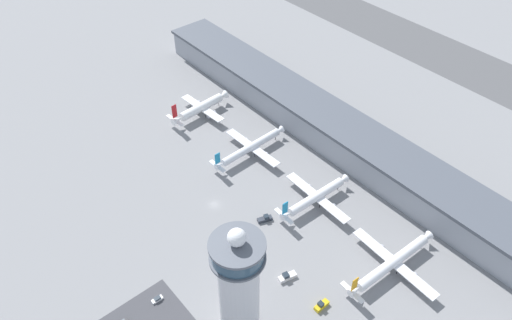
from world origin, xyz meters
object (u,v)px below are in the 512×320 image
object	(u,v)px
airplane_gate_alpha	(201,108)
airplane_gate_charlie	(316,197)
airplane_gate_delta	(393,263)
service_truck_fuel	(321,305)
service_truck_catering	(287,277)
airplane_gate_bravo	(251,147)
car_green_van	(157,299)
control_tower	(239,286)
service_truck_baggage	(265,219)

from	to	relation	value
airplane_gate_alpha	airplane_gate_charlie	distance (m)	84.64
airplane_gate_delta	service_truck_fuel	world-z (taller)	airplane_gate_delta
airplane_gate_alpha	airplane_gate_charlie	xyz separation A→B (m)	(84.64, 0.11, -0.35)
airplane_gate_delta	service_truck_catering	size ratio (longest dim) A/B	6.00
airplane_gate_bravo	car_green_van	size ratio (longest dim) A/B	9.79
control_tower	airplane_gate_charlie	size ratio (longest dim) A/B	1.37
airplane_gate_charlie	airplane_gate_alpha	bearing A→B (deg)	-179.93
airplane_gate_delta	service_truck_fuel	bearing A→B (deg)	-100.15
airplane_gate_charlie	service_truck_catering	world-z (taller)	airplane_gate_charlie
service_truck_catering	service_truck_baggage	size ratio (longest dim) A/B	1.12
airplane_gate_alpha	service_truck_baggage	bearing A→B (deg)	-16.30
service_truck_fuel	service_truck_catering	bearing A→B (deg)	-176.33
service_truck_catering	control_tower	bearing A→B (deg)	-80.56
control_tower	airplane_gate_delta	distance (m)	65.55
airplane_gate_bravo	service_truck_catering	size ratio (longest dim) A/B	5.67
airplane_gate_charlie	service_truck_fuel	xyz separation A→B (m)	(37.18, -34.31, -3.36)
airplane_gate_alpha	service_truck_catering	world-z (taller)	airplane_gate_alpha
airplane_gate_charlie	airplane_gate_bravo	bearing A→B (deg)	-179.52
service_truck_catering	service_truck_baggage	distance (m)	29.99
airplane_gate_bravo	control_tower	bearing A→B (deg)	-41.99
airplane_gate_delta	car_green_van	distance (m)	88.82
control_tower	airplane_gate_bravo	xyz separation A→B (m)	(-67.96, 61.18, -20.56)
airplane_gate_bravo	airplane_gate_delta	world-z (taller)	airplane_gate_delta
airplane_gate_bravo	airplane_gate_charlie	distance (m)	43.37
car_green_van	service_truck_baggage	bearing A→B (deg)	93.83
airplane_gate_alpha	airplane_gate_delta	bearing A→B (deg)	-0.91
airplane_gate_alpha	airplane_gate_delta	size ratio (longest dim) A/B	0.80
airplane_gate_alpha	control_tower	bearing A→B (deg)	-29.35
airplane_gate_charlie	service_truck_fuel	world-z (taller)	airplane_gate_charlie
airplane_gate_charlie	airplane_gate_delta	distance (m)	42.99
airplane_gate_charlie	car_green_van	world-z (taller)	airplane_gate_charlie
control_tower	airplane_gate_bravo	world-z (taller)	control_tower
control_tower	car_green_van	bearing A→B (deg)	-149.61
control_tower	service_truck_baggage	distance (m)	55.44
airplane_gate_charlie	service_truck_catering	bearing A→B (deg)	-60.23
airplane_gate_alpha	car_green_van	world-z (taller)	airplane_gate_alpha
airplane_gate_charlie	airplane_gate_delta	xyz separation A→B (m)	(42.94, -2.14, -0.25)
airplane_gate_bravo	car_green_van	bearing A→B (deg)	-62.67
airplane_gate_charlie	car_green_van	size ratio (longest dim) A/B	8.72
airplane_gate_bravo	airplane_gate_delta	size ratio (longest dim) A/B	0.95
control_tower	service_truck_fuel	world-z (taller)	control_tower
service_truck_baggage	car_green_van	world-z (taller)	service_truck_baggage
control_tower	service_truck_fuel	bearing A→B (deg)	65.20
service_truck_baggage	service_truck_catering	bearing A→B (deg)	-24.80
airplane_gate_alpha	airplane_gate_charlie	bearing A→B (deg)	0.07
airplane_gate_alpha	airplane_gate_charlie	world-z (taller)	airplane_gate_alpha
control_tower	airplane_gate_delta	xyz separation A→B (m)	(18.34, 59.40, -20.80)
airplane_gate_delta	control_tower	bearing A→B (deg)	-107.16
airplane_gate_delta	service_truck_baggage	size ratio (longest dim) A/B	6.72
airplane_gate_alpha	airplane_gate_bravo	xyz separation A→B (m)	(41.28, -0.26, -0.36)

